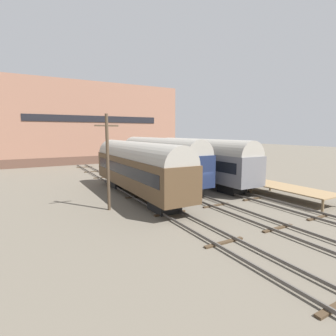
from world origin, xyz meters
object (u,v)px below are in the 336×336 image
at_px(train_car_grey, 201,159).
at_px(train_car_navy, 160,158).
at_px(train_car_brown, 137,166).
at_px(bench, 249,175).
at_px(person_worker, 183,194).
at_px(utility_pole, 108,161).

relative_size(train_car_grey, train_car_navy, 1.00).
distance_m(train_car_brown, train_car_grey, 9.06).
distance_m(train_car_brown, train_car_navy, 5.92).
height_order(bench, person_worker, bench).
distance_m(train_car_grey, bench, 5.77).
bearing_deg(bench, utility_pole, -179.20).
distance_m(train_car_brown, person_worker, 5.82).
distance_m(train_car_grey, train_car_navy, 4.81).
xyz_separation_m(train_car_grey, bench, (2.97, -4.74, -1.44)).
bearing_deg(train_car_navy, utility_pole, -139.61).
height_order(train_car_brown, person_worker, train_car_brown).
bearing_deg(train_car_grey, train_car_brown, -167.05).
relative_size(train_car_grey, utility_pole, 2.17).
relative_size(train_car_grey, person_worker, 8.95).
bearing_deg(train_car_navy, person_worker, -106.13).
xyz_separation_m(bench, person_worker, (-10.03, -2.53, -0.46)).
height_order(train_car_grey, person_worker, train_car_grey).
bearing_deg(train_car_brown, bench, -12.92).
distance_m(train_car_grey, utility_pole, 13.45).
xyz_separation_m(train_car_navy, utility_pole, (-8.06, -6.86, 0.80)).
bearing_deg(bench, train_car_navy, 138.02).
xyz_separation_m(train_car_brown, train_car_navy, (4.41, 3.94, 0.14)).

